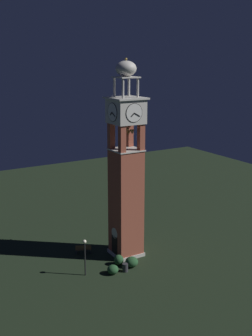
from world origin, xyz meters
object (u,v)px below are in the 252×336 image
trash_bin (125,268)px  lamp_post (85,250)px  park_bench (83,249)px  clock_tower (126,177)px

trash_bin → lamp_post: bearing=-109.9°
park_bench → trash_bin: (5.51, 1.69, -0.08)m
lamp_post → trash_bin: (1.27, 3.51, -2.07)m
lamp_post → trash_bin: bearing=70.1°
clock_tower → trash_bin: clock_tower is taller
park_bench → lamp_post: (4.23, -1.82, 1.98)m
clock_tower → park_bench: size_ratio=11.86×
park_bench → trash_bin: park_bench is taller
clock_tower → lamp_post: size_ratio=5.52×
park_bench → clock_tower: bearing=57.6°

